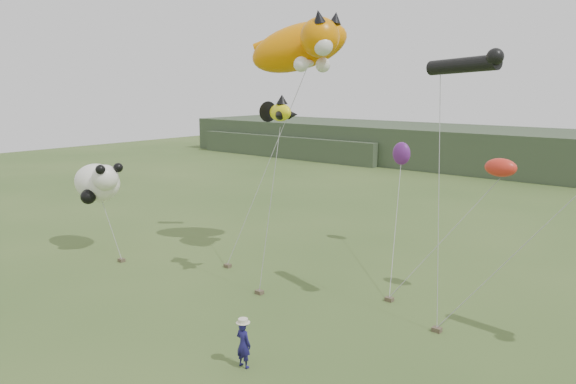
% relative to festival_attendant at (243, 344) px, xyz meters
% --- Properties ---
extents(ground, '(120.00, 120.00, 0.00)m').
position_rel_festival_attendant_xyz_m(ground, '(-1.16, 0.02, -0.72)').
color(ground, '#385123').
rests_on(ground, ground).
extents(headland, '(90.00, 13.00, 4.00)m').
position_rel_festival_attendant_xyz_m(headland, '(-4.27, 44.71, 1.20)').
color(headland, '#2D3D28').
rests_on(headland, ground).
extents(festival_attendant, '(0.53, 0.35, 1.45)m').
position_rel_festival_attendant_xyz_m(festival_attendant, '(0.00, 0.00, 0.00)').
color(festival_attendant, '#191551').
rests_on(festival_attendant, ground).
extents(sandbag_anchors, '(15.36, 4.06, 0.16)m').
position_rel_festival_attendant_xyz_m(sandbag_anchors, '(-3.67, 5.59, -0.64)').
color(sandbag_anchors, brown).
rests_on(sandbag_anchors, ground).
extents(cat_kite, '(6.09, 4.55, 3.25)m').
position_rel_festival_attendant_xyz_m(cat_kite, '(-5.35, 9.60, 9.38)').
color(cat_kite, '#D67600').
rests_on(cat_kite, ground).
extents(fish_kite, '(2.25, 1.49, 1.11)m').
position_rel_festival_attendant_xyz_m(fish_kite, '(-3.79, 5.78, 6.59)').
color(fish_kite, yellow).
rests_on(fish_kite, ground).
extents(tube_kites, '(9.20, 1.53, 3.14)m').
position_rel_festival_attendant_xyz_m(tube_kites, '(6.59, 7.48, 7.29)').
color(tube_kites, black).
rests_on(tube_kites, ground).
extents(panda_kite, '(3.36, 2.17, 2.09)m').
position_rel_festival_attendant_xyz_m(panda_kite, '(-14.05, 4.06, 2.83)').
color(panda_kite, white).
rests_on(panda_kite, ground).
extents(misc_kites, '(7.50, 4.90, 1.29)m').
position_rel_festival_attendant_xyz_m(misc_kites, '(0.35, 12.18, 4.39)').
color(misc_kites, red).
rests_on(misc_kites, ground).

